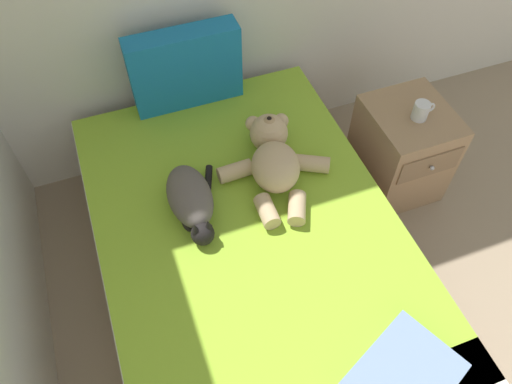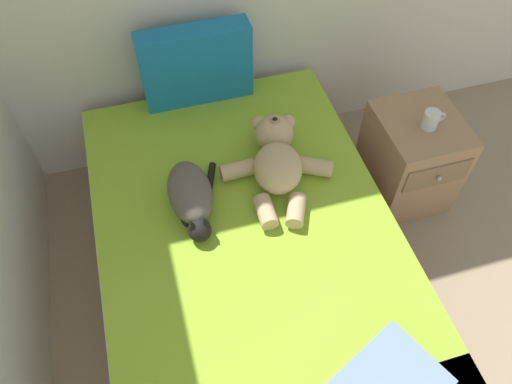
% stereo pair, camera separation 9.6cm
% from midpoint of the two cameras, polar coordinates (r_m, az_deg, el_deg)
% --- Properties ---
extents(bed, '(1.32, 2.04, 0.52)m').
position_cam_midpoint_polar(bed, '(2.32, 0.63, -8.85)').
color(bed, '#9E7A56').
rests_on(bed, ground_plane).
extents(patterned_cushion, '(0.56, 0.13, 0.41)m').
position_cam_midpoint_polar(patterned_cushion, '(2.55, -5.87, 14.42)').
color(patterned_cushion, '#1972AD').
rests_on(patterned_cushion, bed).
extents(cat, '(0.25, 0.42, 0.15)m').
position_cam_midpoint_polar(cat, '(2.14, -6.28, -0.48)').
color(cat, '#59514C').
rests_on(cat, bed).
extents(teddy_bear, '(0.52, 0.61, 0.20)m').
position_cam_midpoint_polar(teddy_bear, '(2.25, 3.64, 3.82)').
color(teddy_bear, tan).
rests_on(teddy_bear, bed).
extents(cell_phone, '(0.15, 0.16, 0.01)m').
position_cam_midpoint_polar(cell_phone, '(2.49, 2.94, 7.24)').
color(cell_phone, black).
rests_on(cell_phone, bed).
extents(nightstand, '(0.42, 0.49, 0.55)m').
position_cam_midpoint_polar(nightstand, '(2.82, 18.42, 3.71)').
color(nightstand, '#9E7A56').
rests_on(nightstand, ground_plane).
extents(mug, '(0.12, 0.08, 0.09)m').
position_cam_midpoint_polar(mug, '(2.59, 20.71, 7.85)').
color(mug, silver).
rests_on(mug, nightstand).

